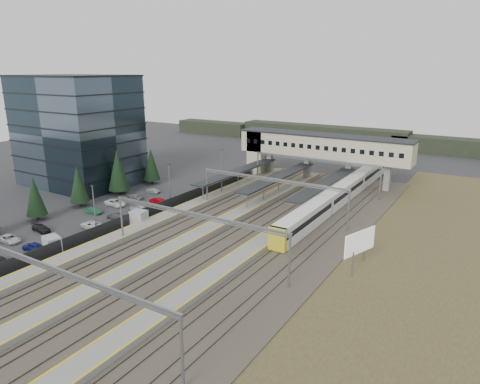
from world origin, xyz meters
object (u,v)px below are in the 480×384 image
Objects in this scene: relay_cabin_far at (139,217)px; relay_cabin_near at (52,244)px; office_building at (78,131)px; billboard at (360,243)px; train at (342,193)px; footbridge at (311,147)px.

relay_cabin_near is at bearing -99.72° from relay_cabin_far.
billboard is at bearing -8.60° from office_building.
relay_cabin_far is 39.47m from train.
office_building reaches higher than footbridge.
relay_cabin_far is at bearing -106.94° from footbridge.
relay_cabin_near is 53.07m from train.
train is 29.64m from billboard.
train is (12.30, -12.93, -5.95)m from footbridge.
relay_cabin_near is 0.53× the size of billboard.
billboard is (67.49, -10.20, -8.60)m from office_building.
relay_cabin_near is at bearing -105.13° from footbridge.
footbridge is 46.91m from billboard.
office_building is at bearing 171.40° from billboard.
office_building is 35.04m from relay_cabin_far.
footbridge is (15.68, 58.02, 6.81)m from relay_cabin_near.
footbridge reaches higher than relay_cabin_near.
billboard is at bearing 24.29° from relay_cabin_near.
office_building reaches higher than relay_cabin_far.
relay_cabin_near is 1.12× the size of relay_cabin_far.
train is at bearing -46.43° from footbridge.
train is at bearing 58.18° from relay_cabin_near.
footbridge is at bearing 120.61° from billboard.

